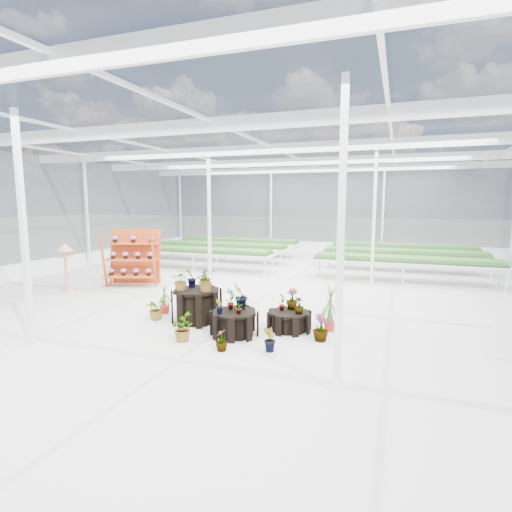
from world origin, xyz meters
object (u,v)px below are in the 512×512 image
(plinth_tall, at_px, (197,306))
(bird_table, at_px, (66,267))
(shelf_rack, at_px, (132,258))
(plinth_mid, at_px, (234,323))
(plinth_low, at_px, (289,321))

(plinth_tall, distance_m, bird_table, 5.58)
(plinth_tall, bearing_deg, shelf_rack, 143.57)
(plinth_mid, bearing_deg, bird_table, 162.27)
(plinth_mid, bearing_deg, plinth_tall, 153.43)
(plinth_low, height_order, bird_table, bird_table)
(plinth_low, distance_m, bird_table, 7.71)
(plinth_mid, relative_size, shelf_rack, 0.53)
(plinth_tall, relative_size, plinth_low, 1.21)
(plinth_low, xyz_separation_m, shelf_rack, (-6.15, 2.81, 0.72))
(shelf_rack, distance_m, bird_table, 2.01)
(plinth_mid, xyz_separation_m, plinth_low, (1.00, 0.70, -0.05))
(shelf_rack, relative_size, bird_table, 1.23)
(plinth_low, bearing_deg, plinth_tall, -177.40)
(plinth_tall, xyz_separation_m, shelf_rack, (-3.95, 2.91, 0.54))
(plinth_tall, height_order, bird_table, bird_table)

